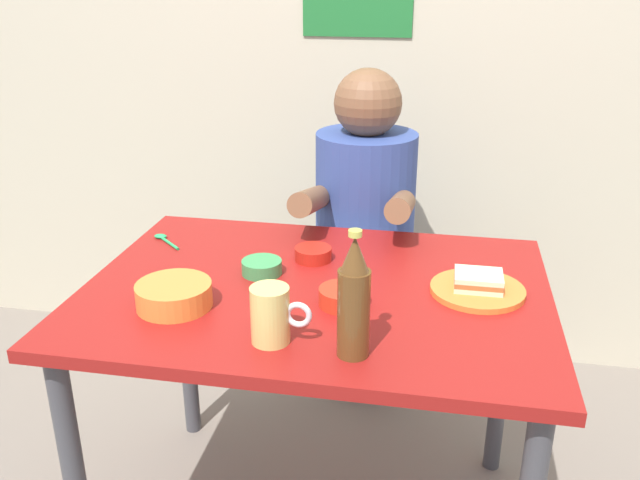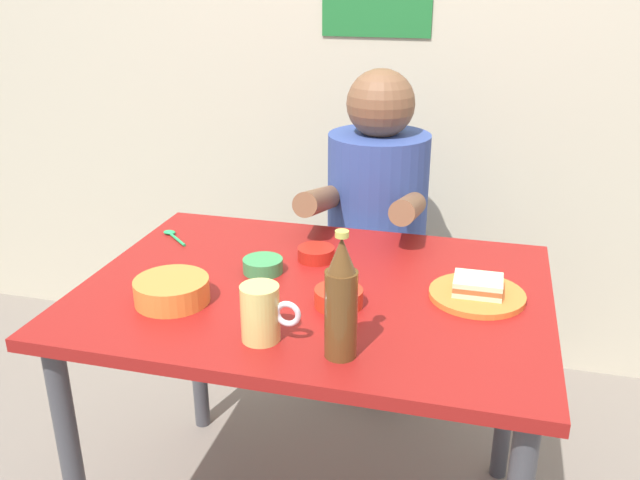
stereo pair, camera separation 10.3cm
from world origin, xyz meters
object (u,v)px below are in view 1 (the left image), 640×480
(sandwich, at_px, (478,280))
(beer_mug, at_px, (271,315))
(dip_bowl_green, at_px, (262,266))
(dining_table, at_px, (316,321))
(person_seated, at_px, (365,197))
(beer_bottle, at_px, (354,300))
(stool, at_px, (362,311))
(plate_orange, at_px, (477,290))

(sandwich, relative_size, beer_mug, 0.87)
(sandwich, height_order, dip_bowl_green, sandwich)
(beer_mug, bearing_deg, dining_table, 81.53)
(beer_mug, bearing_deg, dip_bowl_green, 108.88)
(person_seated, bearing_deg, dip_bowl_green, -108.00)
(dining_table, bearing_deg, beer_bottle, -65.61)
(beer_mug, distance_m, dip_bowl_green, 0.33)
(stool, distance_m, beer_mug, 1.01)
(dining_table, bearing_deg, beer_mug, -98.47)
(beer_mug, xyz_separation_m, dip_bowl_green, (-0.11, 0.31, -0.04))
(dining_table, bearing_deg, person_seated, 86.39)
(stool, height_order, person_seated, person_seated)
(dining_table, distance_m, beer_bottle, 0.38)
(dining_table, height_order, person_seated, person_seated)
(stool, relative_size, beer_mug, 3.57)
(stool, bearing_deg, dip_bowl_green, -107.68)
(dining_table, relative_size, beer_mug, 8.73)
(dining_table, xyz_separation_m, plate_orange, (0.38, 0.04, 0.10))
(plate_orange, relative_size, dip_bowl_green, 2.20)
(stool, xyz_separation_m, person_seated, (0.00, -0.01, 0.42))
(stool, bearing_deg, plate_orange, -60.27)
(beer_mug, relative_size, beer_bottle, 0.48)
(stool, relative_size, plate_orange, 2.05)
(beer_bottle, bearing_deg, dip_bowl_green, 129.70)
(person_seated, bearing_deg, stool, 90.00)
(beer_mug, distance_m, beer_bottle, 0.18)
(plate_orange, bearing_deg, dip_bowl_green, 178.90)
(plate_orange, bearing_deg, beer_mug, -143.99)
(beer_mug, xyz_separation_m, beer_bottle, (0.17, -0.02, 0.06))
(stool, height_order, beer_bottle, beer_bottle)
(person_seated, distance_m, beer_mug, 0.89)
(stool, xyz_separation_m, sandwich, (0.34, -0.59, 0.42))
(plate_orange, distance_m, beer_bottle, 0.42)
(person_seated, relative_size, beer_bottle, 2.75)
(dip_bowl_green, bearing_deg, person_seated, 72.00)
(dining_table, xyz_separation_m, stool, (0.04, 0.63, -0.30))
(dining_table, relative_size, dip_bowl_green, 11.00)
(plate_orange, relative_size, sandwich, 2.00)
(beer_bottle, bearing_deg, dining_table, 114.39)
(person_seated, distance_m, plate_orange, 0.67)
(beer_mug, bearing_deg, beer_bottle, -6.39)
(person_seated, xyz_separation_m, dip_bowl_green, (-0.19, -0.57, -0.01))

